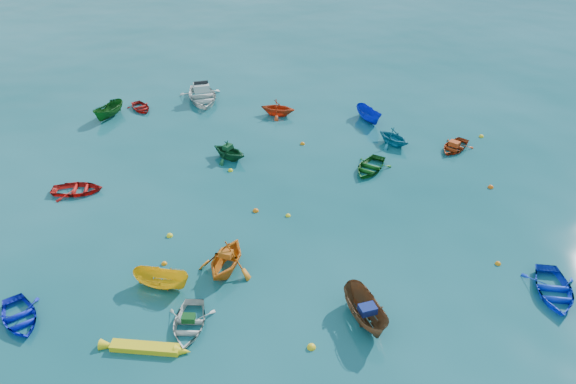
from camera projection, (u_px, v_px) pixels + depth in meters
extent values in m
plane|color=#0A434B|center=(313.00, 247.00, 29.73)|extent=(160.00, 160.00, 0.00)
imported|color=#101CCA|center=(20.00, 321.00, 25.27)|extent=(3.05, 3.58, 0.63)
imported|color=beige|center=(189.00, 327.00, 24.94)|extent=(2.90, 3.47, 0.62)
imported|color=brown|center=(365.00, 321.00, 25.27)|extent=(1.47, 3.49, 1.33)
imported|color=#1035D4|center=(552.00, 294.00, 26.73)|extent=(3.71, 4.23, 0.73)
imported|color=orange|center=(227.00, 270.00, 28.20)|extent=(4.09, 4.23, 1.71)
imported|color=yellow|center=(163.00, 287.00, 27.16)|extent=(3.03, 2.32, 1.11)
imported|color=#135316|center=(369.00, 170.00, 36.56)|extent=(3.83, 3.83, 0.66)
imported|color=#166D8A|center=(393.00, 144.00, 39.57)|extent=(3.11, 3.28, 1.35)
imported|color=red|center=(78.00, 192.00, 34.30)|extent=(3.40, 2.71, 0.63)
imported|color=#114B27|center=(229.00, 158.00, 37.87)|extent=(3.39, 3.43, 1.37)
imported|color=#9F2F0D|center=(454.00, 149.00, 38.98)|extent=(3.50, 3.29, 0.59)
imported|color=#0E21B4|center=(368.00, 121.00, 42.83)|extent=(1.55, 3.08, 1.14)
imported|color=#A2100D|center=(141.00, 109.00, 44.57)|extent=(2.50, 2.95, 0.52)
imported|color=red|center=(278.00, 115.00, 43.68)|extent=(3.42, 3.28, 1.40)
imported|color=#124D14|center=(110.00, 117.00, 43.34)|extent=(2.85, 3.14, 1.20)
imported|color=silver|center=(203.00, 101.00, 46.03)|extent=(3.42, 4.78, 1.59)
cube|color=#114719|center=(189.00, 318.00, 24.78)|extent=(0.68, 0.58, 0.28)
cube|color=navy|center=(368.00, 309.00, 24.70)|extent=(0.76, 0.60, 0.36)
cube|color=#CC5C14|center=(226.00, 254.00, 27.69)|extent=(0.80, 0.75, 0.31)
cube|color=#0F3F1E|center=(228.00, 147.00, 37.47)|extent=(0.78, 0.77, 0.30)
cube|color=#DE4316|center=(454.00, 144.00, 38.67)|extent=(0.81, 0.86, 0.33)
sphere|color=orange|center=(164.00, 264.00, 28.59)|extent=(0.29, 0.29, 0.29)
sphere|color=yellow|center=(311.00, 348.00, 23.94)|extent=(0.38, 0.38, 0.38)
sphere|color=orange|center=(498.00, 264.00, 28.58)|extent=(0.30, 0.30, 0.30)
sphere|color=yellow|center=(170.00, 236.00, 30.56)|extent=(0.36, 0.36, 0.36)
sphere|color=orange|center=(256.00, 211.00, 32.57)|extent=(0.36, 0.36, 0.36)
sphere|color=yellow|center=(288.00, 216.00, 32.17)|extent=(0.30, 0.30, 0.30)
sphere|color=#F0580D|center=(491.00, 188.00, 34.74)|extent=(0.35, 0.35, 0.35)
sphere|color=yellow|center=(230.00, 171.00, 36.47)|extent=(0.33, 0.33, 0.33)
sphere|color=orange|center=(302.00, 144.00, 39.58)|extent=(0.35, 0.35, 0.35)
sphere|color=yellow|center=(481.00, 137.00, 40.55)|extent=(0.35, 0.35, 0.35)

